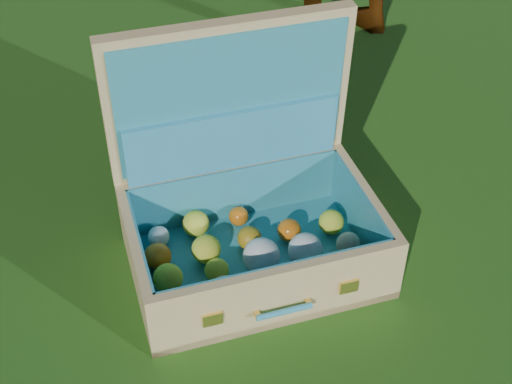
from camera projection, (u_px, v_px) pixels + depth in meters
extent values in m
plane|color=#215114|center=(198.00, 215.00, 2.01)|extent=(60.00, 60.00, 0.00)
cube|color=#DBB875|center=(255.00, 264.00, 1.84)|extent=(0.72, 0.59, 0.02)
cube|color=#DBB875|center=(280.00, 298.00, 1.65)|extent=(0.60, 0.22, 0.19)
cube|color=#DBB875|center=(234.00, 194.00, 1.93)|extent=(0.60, 0.22, 0.19)
cube|color=#DBB875|center=(137.00, 267.00, 1.72)|extent=(0.14, 0.36, 0.19)
cube|color=#DBB875|center=(364.00, 218.00, 1.86)|extent=(0.14, 0.36, 0.19)
cube|color=teal|center=(255.00, 260.00, 1.83)|extent=(0.66, 0.53, 0.01)
cube|color=teal|center=(278.00, 290.00, 1.65)|extent=(0.55, 0.19, 0.16)
cube|color=teal|center=(235.00, 194.00, 1.92)|extent=(0.55, 0.19, 0.16)
cube|color=teal|center=(143.00, 263.00, 1.72)|extent=(0.13, 0.35, 0.16)
cube|color=teal|center=(360.00, 216.00, 1.85)|extent=(0.13, 0.35, 0.16)
cube|color=#DBB875|center=(229.00, 96.00, 1.75)|extent=(0.61, 0.26, 0.42)
cube|color=teal|center=(232.00, 101.00, 1.74)|extent=(0.55, 0.21, 0.37)
cube|color=teal|center=(233.00, 140.00, 1.81)|extent=(0.53, 0.21, 0.17)
cube|color=#F2C659|center=(213.00, 319.00, 1.60)|extent=(0.05, 0.02, 0.04)
cube|color=#F2C659|center=(349.00, 287.00, 1.67)|extent=(0.05, 0.02, 0.04)
cylinder|color=teal|center=(284.00, 312.00, 1.64)|extent=(0.13, 0.06, 0.01)
cube|color=#F2C659|center=(257.00, 315.00, 1.63)|extent=(0.02, 0.02, 0.01)
cube|color=#F2C659|center=(308.00, 303.00, 1.66)|extent=(0.02, 0.02, 0.01)
sphere|color=red|center=(181.00, 315.00, 1.66)|extent=(0.05, 0.05, 0.05)
sphere|color=beige|center=(226.00, 294.00, 1.68)|extent=(0.09, 0.09, 0.09)
sphere|color=red|center=(277.00, 293.00, 1.72)|extent=(0.04, 0.04, 0.04)
sphere|color=yellow|center=(323.00, 278.00, 1.74)|extent=(0.07, 0.07, 0.07)
sphere|color=#0E1D49|center=(364.00, 263.00, 1.78)|extent=(0.06, 0.06, 0.06)
sphere|color=yellow|center=(168.00, 278.00, 1.73)|extent=(0.07, 0.07, 0.07)
sphere|color=yellow|center=(217.00, 270.00, 1.76)|extent=(0.06, 0.06, 0.06)
sphere|color=white|center=(261.00, 256.00, 1.78)|extent=(0.09, 0.09, 0.09)
sphere|color=white|center=(305.00, 250.00, 1.80)|extent=(0.09, 0.09, 0.09)
sphere|color=beige|center=(348.00, 244.00, 1.83)|extent=(0.06, 0.06, 0.06)
sphere|color=orange|center=(158.00, 256.00, 1.79)|extent=(0.07, 0.07, 0.07)
sphere|color=yellow|center=(206.00, 249.00, 1.81)|extent=(0.08, 0.08, 0.08)
sphere|color=#A87D16|center=(249.00, 238.00, 1.85)|extent=(0.06, 0.06, 0.06)
sphere|color=orange|center=(289.00, 230.00, 1.87)|extent=(0.06, 0.06, 0.06)
sphere|color=yellow|center=(331.00, 222.00, 1.89)|extent=(0.07, 0.07, 0.07)
sphere|color=white|center=(159.00, 236.00, 1.86)|extent=(0.06, 0.06, 0.06)
sphere|color=yellow|center=(196.00, 224.00, 1.88)|extent=(0.07, 0.07, 0.07)
sphere|color=orange|center=(239.00, 216.00, 1.92)|extent=(0.05, 0.05, 0.05)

